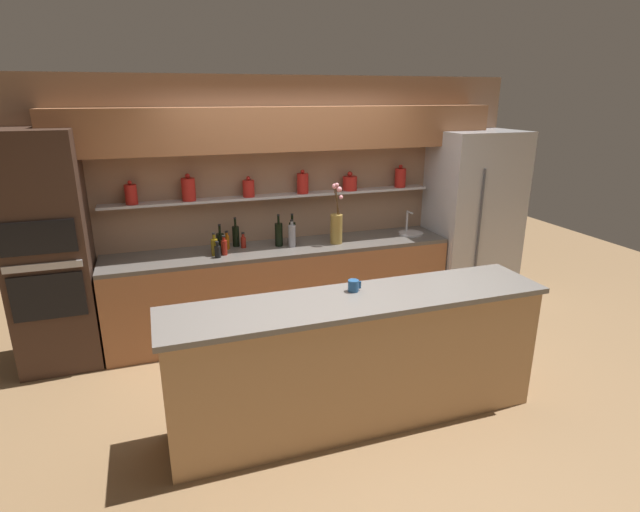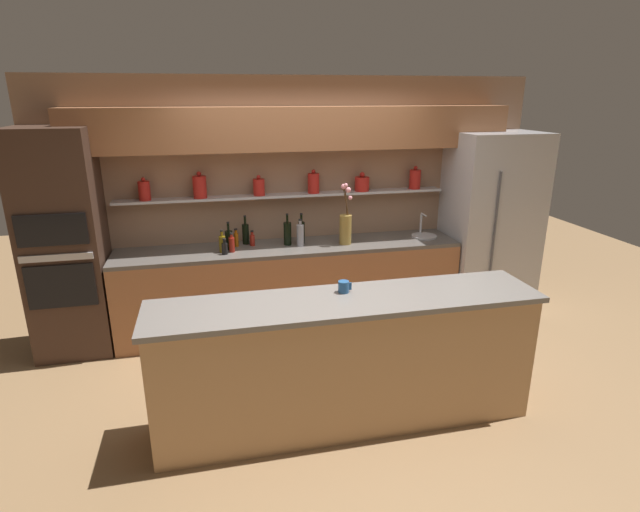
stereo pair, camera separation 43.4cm
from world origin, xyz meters
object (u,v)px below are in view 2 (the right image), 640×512
(bottle_sauce_1, at_px, (225,248))
(coffee_mug, at_px, (344,287))
(sink_fixture, at_px, (424,235))
(bottle_spirit_7, at_px, (300,235))
(flower_vase, at_px, (346,226))
(bottle_sauce_9, at_px, (236,239))
(bottle_oil_6, at_px, (222,244))
(oven_tower, at_px, (65,245))
(refrigerator, at_px, (490,225))
(bottle_wine_3, at_px, (246,233))
(bottle_wine_8, at_px, (301,232))
(bottle_sauce_4, at_px, (232,244))
(bottle_wine_2, at_px, (287,233))
(bottle_wine_5, at_px, (229,240))
(bottle_sauce_0, at_px, (252,239))

(bottle_sauce_1, bearing_deg, coffee_mug, -60.93)
(sink_fixture, relative_size, bottle_spirit_7, 0.97)
(flower_vase, height_order, bottle_sauce_9, flower_vase)
(bottle_oil_6, bearing_deg, oven_tower, 177.46)
(refrigerator, distance_m, sink_fixture, 0.77)
(refrigerator, height_order, bottle_spirit_7, refrigerator)
(bottle_wine_3, relative_size, bottle_wine_8, 0.94)
(bottle_spirit_7, bearing_deg, refrigerator, -0.45)
(oven_tower, bearing_deg, bottle_sauce_4, -2.86)
(bottle_sauce_1, height_order, bottle_wine_2, bottle_wine_2)
(refrigerator, xyz_separation_m, bottle_wine_3, (-2.70, 0.22, 0.01))
(sink_fixture, distance_m, coffee_mug, 2.10)
(bottle_oil_6, bearing_deg, bottle_wine_8, 9.29)
(bottle_sauce_1, bearing_deg, oven_tower, 174.65)
(refrigerator, height_order, bottle_sauce_9, refrigerator)
(sink_fixture, distance_m, bottle_wine_8, 1.36)
(bottle_wine_5, relative_size, coffee_mug, 2.84)
(bottle_wine_3, bearing_deg, bottle_oil_6, -135.95)
(bottle_sauce_4, bearing_deg, bottle_wine_8, 11.38)
(bottle_wine_2, relative_size, bottle_sauce_4, 1.70)
(bottle_wine_3, relative_size, bottle_wine_5, 1.06)
(bottle_spirit_7, bearing_deg, bottle_wine_2, 151.11)
(flower_vase, bearing_deg, bottle_sauce_9, 172.09)
(bottle_wine_2, height_order, coffee_mug, bottle_wine_2)
(flower_vase, relative_size, bottle_wine_3, 2.13)
(bottle_wine_3, relative_size, bottle_spirit_7, 1.07)
(sink_fixture, distance_m, bottle_spirit_7, 1.39)
(bottle_wine_2, relative_size, bottle_oil_6, 1.46)
(bottle_wine_3, distance_m, bottle_oil_6, 0.35)
(flower_vase, bearing_deg, bottle_wine_8, 164.06)
(bottle_sauce_4, bearing_deg, flower_vase, 1.03)
(oven_tower, bearing_deg, bottle_sauce_0, 3.22)
(bottle_wine_3, height_order, bottle_wine_8, bottle_wine_8)
(sink_fixture, xyz_separation_m, bottle_wine_8, (-1.36, 0.06, 0.10))
(refrigerator, height_order, sink_fixture, refrigerator)
(bottle_wine_3, bearing_deg, bottle_sauce_0, -52.97)
(bottle_wine_5, height_order, bottle_oil_6, bottle_wine_5)
(bottle_sauce_4, height_order, bottle_sauce_9, bottle_sauce_4)
(refrigerator, height_order, bottle_wine_8, refrigerator)
(sink_fixture, relative_size, bottle_wine_2, 0.83)
(refrigerator, height_order, bottle_sauce_4, refrigerator)
(sink_fixture, distance_m, bottle_sauce_1, 2.17)
(bottle_sauce_0, bearing_deg, bottle_spirit_7, -13.76)
(sink_fixture, xyz_separation_m, bottle_sauce_4, (-2.09, -0.09, 0.06))
(flower_vase, xyz_separation_m, coffee_mug, (-0.44, -1.53, -0.05))
(refrigerator, distance_m, oven_tower, 4.39)
(bottle_wine_3, distance_m, bottle_spirit_7, 0.58)
(flower_vase, bearing_deg, bottle_wine_3, 167.02)
(bottle_wine_2, xyz_separation_m, bottle_sauce_4, (-0.58, -0.12, -0.04))
(oven_tower, relative_size, bottle_sauce_1, 13.40)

